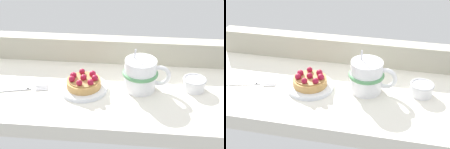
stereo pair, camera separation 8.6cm
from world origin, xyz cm
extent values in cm
cube|color=silver|center=(0.00, 0.00, -2.13)|extent=(78.79, 36.84, 4.25)
cube|color=#B2AD99|center=(0.00, 15.95, 3.84)|extent=(77.21, 4.93, 7.69)
cylinder|color=silver|center=(-4.02, -2.15, 0.55)|extent=(13.02, 13.02, 1.09)
cylinder|color=silver|center=(-4.02, -2.15, 0.27)|extent=(7.16, 7.16, 0.55)
cylinder|color=tan|center=(-4.02, -2.15, 2.11)|extent=(9.41, 9.41, 2.04)
cylinder|color=#A37942|center=(-4.02, -2.15, 3.28)|extent=(8.28, 8.28, 0.30)
sphere|color=maroon|center=(-4.02, -2.15, 3.95)|extent=(1.75, 1.75, 1.75)
sphere|color=maroon|center=(-0.90, -2.15, 3.92)|extent=(1.85, 1.85, 1.85)
sphere|color=maroon|center=(-1.84, -0.05, 3.93)|extent=(1.86, 1.86, 1.86)
sphere|color=maroon|center=(-4.96, 0.96, 3.98)|extent=(1.63, 1.63, 1.63)
sphere|color=maroon|center=(-7.00, -1.20, 3.87)|extent=(1.82, 1.82, 1.82)
sphere|color=maroon|center=(-6.95, -3.36, 4.01)|extent=(1.75, 1.75, 1.75)
sphere|color=maroon|center=(-4.61, -5.12, 4.02)|extent=(1.64, 1.64, 1.64)
sphere|color=maroon|center=(-1.73, -4.43, 3.94)|extent=(1.73, 1.73, 1.73)
cylinder|color=white|center=(11.26, 0.44, 4.44)|extent=(8.61, 8.61, 8.89)
torus|color=#569960|center=(11.26, 0.44, 4.96)|extent=(9.72, 9.72, 1.07)
torus|color=white|center=(16.43, 0.44, 4.44)|extent=(6.17, 1.19, 6.17)
cylinder|color=#B7B7BC|center=(9.53, 1.08, 9.25)|extent=(1.00, 2.10, 5.32)
cube|color=#B7B7BC|center=(-24.93, -4.93, 0.30)|extent=(11.59, 3.51, 0.60)
cube|color=#B7B7BC|center=(-19.22, -3.51, 0.30)|extent=(1.30, 0.83, 0.60)
cube|color=#B7B7BC|center=(-15.56, -3.74, 0.30)|extent=(3.45, 1.08, 0.60)
cube|color=#B7B7BC|center=(-15.74, -3.03, 0.30)|extent=(3.45, 1.08, 0.60)
cube|color=#B7B7BC|center=(-15.91, -2.31, 0.30)|extent=(3.45, 1.08, 0.60)
cube|color=#B7B7BC|center=(-16.09, -1.60, 0.30)|extent=(3.45, 1.08, 0.60)
cylinder|color=white|center=(26.15, 1.10, 1.59)|extent=(5.89, 5.89, 3.17)
torus|color=silver|center=(26.15, 1.10, 3.17)|extent=(6.38, 6.38, 0.60)
camera|label=1|loc=(10.92, -74.55, 48.26)|focal=50.92mm
camera|label=2|loc=(19.40, -73.21, 48.26)|focal=50.92mm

